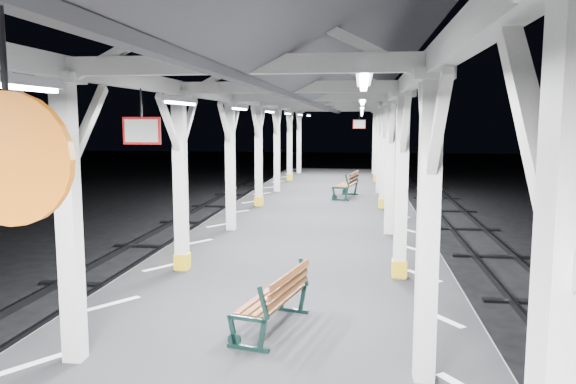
# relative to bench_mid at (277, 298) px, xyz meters

# --- Properties ---
(ground) EXTENTS (120.00, 120.00, 0.00)m
(ground) POSITION_rel_bench_mid_xyz_m (-0.21, 0.77, -1.45)
(ground) COLOR black
(ground) RESTS_ON ground
(platform) EXTENTS (6.00, 50.00, 1.00)m
(platform) POSITION_rel_bench_mid_xyz_m (-0.21, 0.77, -0.95)
(platform) COLOR black
(platform) RESTS_ON ground
(hazard_stripes_left) EXTENTS (1.00, 48.00, 0.01)m
(hazard_stripes_left) POSITION_rel_bench_mid_xyz_m (-2.66, 0.77, -0.44)
(hazard_stripes_left) COLOR silver
(hazard_stripes_left) RESTS_ON platform
(hazard_stripes_right) EXTENTS (1.00, 48.00, 0.01)m
(hazard_stripes_right) POSITION_rel_bench_mid_xyz_m (2.24, 0.77, -0.44)
(hazard_stripes_right) COLOR silver
(hazard_stripes_right) RESTS_ON platform
(canopy) EXTENTS (5.40, 49.00, 4.65)m
(canopy) POSITION_rel_bench_mid_xyz_m (-0.21, 0.75, 3.11)
(canopy) COLOR silver
(canopy) RESTS_ON platform
(bench_mid) EXTENTS (0.90, 1.63, 0.84)m
(bench_mid) POSITION_rel_bench_mid_xyz_m (0.00, 0.00, 0.00)
(bench_mid) COLOR #132F2A
(bench_mid) RESTS_ON platform
(bench_far) EXTENTS (0.96, 1.85, 0.95)m
(bench_far) POSITION_rel_bench_mid_xyz_m (0.64, 13.24, 0.06)
(bench_far) COLOR #132F2A
(bench_far) RESTS_ON platform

